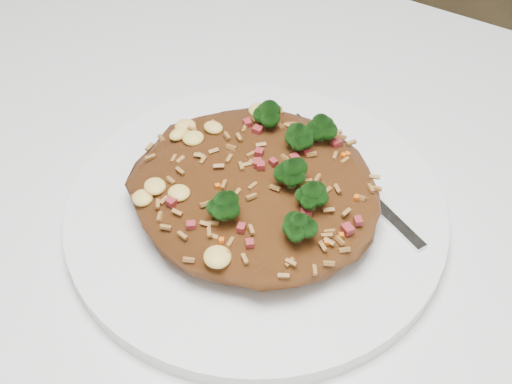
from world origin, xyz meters
TOP-DOWN VIEW (x-y plane):
  - dining_table at (0.00, 0.00)m, footprint 1.20×0.80m
  - plate at (0.09, 0.06)m, footprint 0.28×0.28m
  - fried_rice at (0.09, 0.07)m, footprint 0.18×0.17m
  - fork at (0.15, 0.12)m, footprint 0.15×0.09m

SIDE VIEW (x-z plane):
  - dining_table at x=0.00m, z-range 0.28..1.03m
  - plate at x=0.09m, z-range 0.75..0.76m
  - fork at x=0.15m, z-range 0.76..0.77m
  - fried_rice at x=0.09m, z-range 0.76..0.82m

